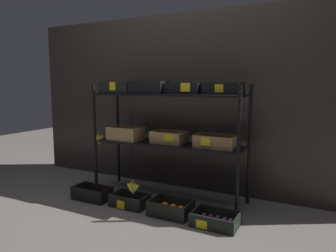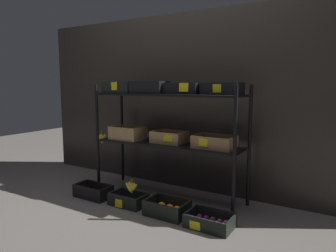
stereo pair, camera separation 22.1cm
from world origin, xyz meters
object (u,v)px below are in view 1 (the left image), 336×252
(crate_ground_tangerine, at_px, (92,194))
(banana_bunch_loose, at_px, (133,188))
(crate_ground_orange, at_px, (171,209))
(crate_ground_right_plum, at_px, (215,221))
(crate_ground_plum, at_px, (130,202))
(display_rack, at_px, (167,116))

(crate_ground_tangerine, relative_size, banana_bunch_loose, 2.49)
(crate_ground_orange, height_order, crate_ground_right_plum, crate_ground_orange)
(crate_ground_plum, xyz_separation_m, crate_ground_right_plum, (0.84, -0.02, -0.00))
(display_rack, distance_m, crate_ground_tangerine, 1.07)
(display_rack, bearing_deg, banana_bunch_loose, -112.97)
(crate_ground_tangerine, height_order, crate_ground_orange, crate_ground_orange)
(crate_ground_right_plum, height_order, banana_bunch_loose, banana_bunch_loose)
(crate_ground_tangerine, distance_m, banana_bunch_loose, 0.49)
(display_rack, bearing_deg, crate_ground_tangerine, -147.82)
(crate_ground_orange, relative_size, crate_ground_right_plum, 0.98)
(crate_ground_orange, xyz_separation_m, crate_ground_right_plum, (0.41, -0.02, -0.01))
(crate_ground_tangerine, bearing_deg, display_rack, 32.18)
(display_rack, relative_size, banana_bunch_loose, 10.82)
(crate_ground_orange, bearing_deg, crate_ground_tangerine, -178.65)
(crate_ground_tangerine, bearing_deg, banana_bunch_loose, 2.68)
(display_rack, xyz_separation_m, crate_ground_orange, (0.23, -0.38, -0.77))
(crate_ground_plum, distance_m, crate_ground_right_plum, 0.84)
(crate_ground_orange, xyz_separation_m, banana_bunch_loose, (-0.39, 0.00, 0.13))
(banana_bunch_loose, bearing_deg, crate_ground_plum, 179.78)
(display_rack, distance_m, crate_ground_plum, 0.89)
(banana_bunch_loose, bearing_deg, crate_ground_right_plum, -1.29)
(crate_ground_tangerine, height_order, crate_ground_right_plum, crate_ground_tangerine)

